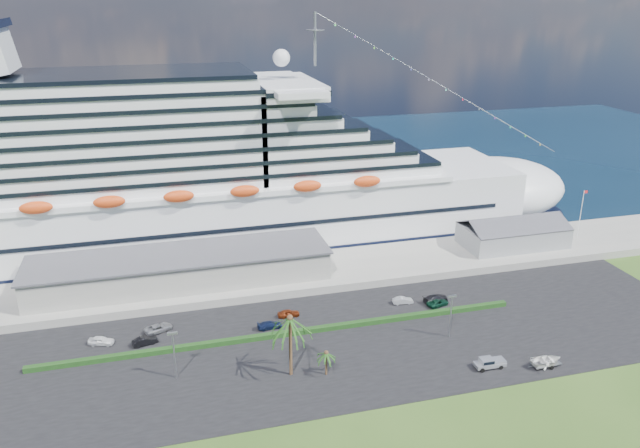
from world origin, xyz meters
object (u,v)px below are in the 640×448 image
object	(u,v)px
pickup_truck	(489,362)
boat_trailer	(547,361)
cruise_ship	(186,180)
parked_car_3	(270,325)

from	to	relation	value
pickup_truck	boat_trailer	xyz separation A→B (m)	(9.25, -2.23, 0.16)
pickup_truck	boat_trailer	world-z (taller)	pickup_truck
boat_trailer	cruise_ship	bearing A→B (deg)	127.38
parked_car_3	boat_trailer	distance (m)	48.30
pickup_truck	boat_trailer	distance (m)	9.52
boat_trailer	pickup_truck	bearing A→B (deg)	166.45
pickup_truck	cruise_ship	bearing A→B (deg)	123.06
pickup_truck	boat_trailer	size ratio (longest dim) A/B	0.85
cruise_ship	boat_trailer	size ratio (longest dim) A/B	30.73
cruise_ship	parked_car_3	distance (m)	48.61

